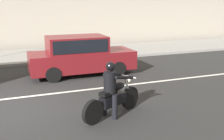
# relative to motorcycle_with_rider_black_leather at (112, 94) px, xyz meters

# --- Properties ---
(ground_plane) EXTENTS (80.00, 80.00, 0.00)m
(ground_plane) POSITION_rel_motorcycle_with_rider_black_leather_xyz_m (-2.84, 1.63, -0.65)
(ground_plane) COLOR #272727
(sidewalk_slab) EXTENTS (40.00, 4.40, 0.14)m
(sidewalk_slab) POSITION_rel_motorcycle_with_rider_black_leather_xyz_m (-2.84, 9.63, -0.58)
(sidewalk_slab) COLOR gray
(sidewalk_slab) RESTS_ON ground_plane
(lane_marking_stripe) EXTENTS (18.00, 0.14, 0.01)m
(lane_marking_stripe) POSITION_rel_motorcycle_with_rider_black_leather_xyz_m (-2.13, 2.53, -0.64)
(lane_marking_stripe) COLOR silver
(lane_marking_stripe) RESTS_ON ground_plane
(motorcycle_with_rider_black_leather) EXTENTS (2.03, 1.12, 1.58)m
(motorcycle_with_rider_black_leather) POSITION_rel_motorcycle_with_rider_black_leather_xyz_m (0.00, 0.00, 0.00)
(motorcycle_with_rider_black_leather) COLOR black
(motorcycle_with_rider_black_leather) RESTS_ON ground_plane
(parked_sedan_maroon) EXTENTS (4.56, 1.82, 1.72)m
(parked_sedan_maroon) POSITION_rel_motorcycle_with_rider_black_leather_xyz_m (0.30, 4.76, 0.24)
(parked_sedan_maroon) COLOR maroon
(parked_sedan_maroon) RESTS_ON ground_plane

